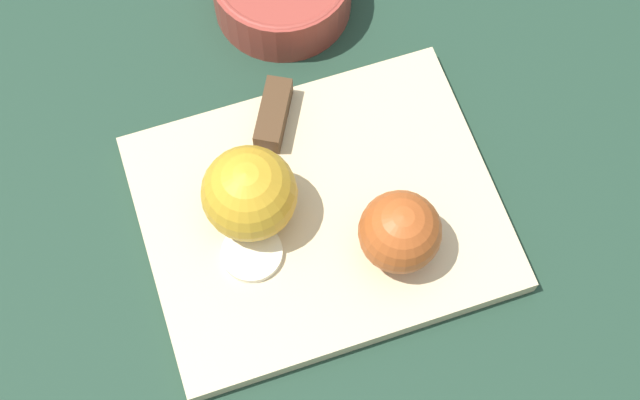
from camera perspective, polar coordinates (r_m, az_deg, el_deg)
name	(u,v)px	position (r m, az deg, el deg)	size (l,w,h in m)	color
ground_plane	(320,217)	(0.81, 0.00, -1.08)	(4.00, 4.00, 0.00)	#1E3828
cutting_board	(320,213)	(0.80, 0.00, -0.82)	(0.32, 0.26, 0.02)	#D1B789
apple_half_left	(400,232)	(0.75, 5.13, -2.07)	(0.07, 0.07, 0.07)	#AD4C1E
apple_half_right	(249,194)	(0.76, -4.56, 0.40)	(0.08, 0.08, 0.08)	gold
knife	(272,122)	(0.82, -3.09, 5.04)	(0.10, 0.15, 0.02)	silver
apple_slice	(252,253)	(0.78, -4.37, -3.38)	(0.05, 0.05, 0.01)	#EFE5C6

